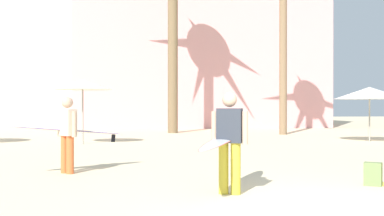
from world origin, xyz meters
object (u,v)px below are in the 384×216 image
Objects in this scene: person_far_left at (68,131)px; person_mid_center at (228,138)px; cafe_umbrella_2 at (370,93)px; backpack at (373,174)px; cafe_umbrella_3 at (83,84)px.

person_mid_center is (2.95, -2.80, 0.01)m from person_far_left.
cafe_umbrella_2 reaches higher than person_mid_center.
cafe_umbrella_2 is 6.65× the size of backpack.
cafe_umbrella_3 is 0.98× the size of person_far_left.
cafe_umbrella_2 is at bearing 165.53° from person_mid_center.
person_far_left is at bearing 102.05° from backpack.
cafe_umbrella_3 is at bearing -140.24° from person_mid_center.
cafe_umbrella_3 is 8.14m from person_far_left.
person_far_left is at bearing -143.85° from cafe_umbrella_2.
cafe_umbrella_3 is at bearing 65.77° from backpack.
cafe_umbrella_3 is at bearing -127.66° from person_far_left.
cafe_umbrella_3 is at bearing 179.57° from cafe_umbrella_2.
cafe_umbrella_3 reaches higher than person_far_left.
person_far_left reaches higher than backpack.
cafe_umbrella_2 is 13.35m from person_mid_center.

